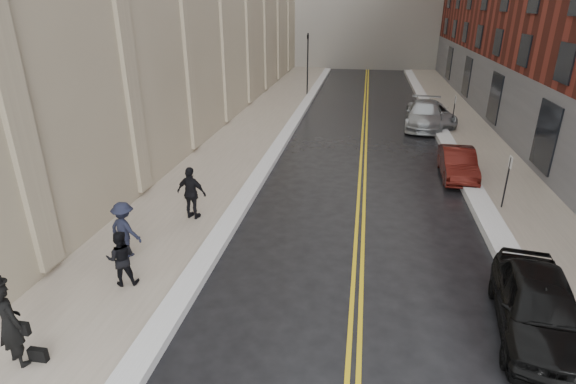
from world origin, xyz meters
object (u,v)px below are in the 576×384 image
(car_maroon, at_px, (458,163))
(car_silver_near, at_px, (425,115))
(pedestrian_b, at_px, (125,229))
(pedestrian_a, at_px, (121,258))
(pedestrian_main, at_px, (9,324))
(car_black, at_px, (538,306))
(pedestrian_c, at_px, (192,193))
(car_silver_far, at_px, (431,114))

(car_maroon, xyz_separation_m, car_silver_near, (-0.51, 9.25, 0.14))
(car_maroon, bearing_deg, pedestrian_b, -139.05)
(car_silver_near, bearing_deg, pedestrian_a, -110.24)
(pedestrian_main, bearing_deg, car_maroon, -108.41)
(car_black, relative_size, pedestrian_c, 2.31)
(car_silver_far, bearing_deg, pedestrian_c, -129.91)
(car_maroon, relative_size, pedestrian_main, 1.97)
(car_maroon, xyz_separation_m, pedestrian_a, (-10.80, -10.78, 0.30))
(car_silver_far, distance_m, pedestrian_main, 26.70)
(car_silver_far, height_order, pedestrian_b, pedestrian_b)
(car_black, xyz_separation_m, pedestrian_c, (-10.41, 4.43, 0.36))
(car_silver_far, distance_m, pedestrian_c, 19.51)
(car_silver_near, xyz_separation_m, pedestrian_b, (-10.96, -18.56, 0.24))
(car_maroon, bearing_deg, car_black, -88.07)
(car_maroon, distance_m, pedestrian_main, 18.17)
(pedestrian_main, distance_m, pedestrian_c, 7.65)
(car_maroon, height_order, pedestrian_c, pedestrian_c)
(car_black, xyz_separation_m, car_silver_near, (-0.52, 20.10, 0.04))
(car_black, distance_m, pedestrian_main, 12.02)
(car_black, xyz_separation_m, pedestrian_a, (-10.81, 0.07, 0.19))
(pedestrian_main, relative_size, pedestrian_b, 1.15)
(car_silver_near, distance_m, car_silver_far, 0.97)
(car_black, height_order, pedestrian_c, pedestrian_c)
(car_maroon, xyz_separation_m, pedestrian_b, (-11.47, -9.31, 0.38))
(car_black, distance_m, pedestrian_c, 11.31)
(pedestrian_main, height_order, pedestrian_c, pedestrian_main)
(pedestrian_a, bearing_deg, car_silver_far, -136.85)
(car_maroon, bearing_deg, pedestrian_a, -133.16)
(car_silver_far, distance_m, pedestrian_a, 23.49)
(car_maroon, bearing_deg, pedestrian_c, -146.39)
(car_silver_near, distance_m, pedestrian_b, 21.55)
(car_maroon, height_order, car_silver_near, car_silver_near)
(pedestrian_a, distance_m, pedestrian_b, 1.62)
(pedestrian_a, xyz_separation_m, pedestrian_c, (0.41, 4.36, 0.17))
(car_black, relative_size, car_silver_near, 0.81)
(car_black, distance_m, car_silver_near, 20.11)
(car_black, relative_size, car_maroon, 1.12)
(car_maroon, bearing_deg, pedestrian_main, -127.78)
(pedestrian_main, bearing_deg, pedestrian_a, -82.65)
(car_black, xyz_separation_m, car_maroon, (-0.01, 10.85, -0.11))
(car_black, bearing_deg, pedestrian_c, 164.85)
(pedestrian_main, bearing_deg, car_silver_near, -94.24)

